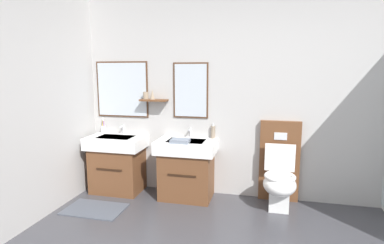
{
  "coord_description": "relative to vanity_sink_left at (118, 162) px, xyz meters",
  "views": [
    {
      "loc": [
        -0.0,
        -1.78,
        1.6
      ],
      "look_at": [
        -0.86,
        1.79,
        0.99
      ],
      "focal_mm": 28.93,
      "sensor_mm": 36.0,
      "label": 1
    }
  ],
  "objects": [
    {
      "name": "vanity_sink_right",
      "position": [
        0.95,
        0.0,
        0.0
      ],
      "size": [
        0.74,
        0.52,
        0.75
      ],
      "color": "brown",
      "rests_on": "ground"
    },
    {
      "name": "bath_mat",
      "position": [
        0.0,
        -0.61,
        -0.39
      ],
      "size": [
        0.68,
        0.44,
        0.01
      ],
      "primitive_type": "cube",
      "color": "#474C56",
      "rests_on": "ground"
    },
    {
      "name": "tap_on_left_sink",
      "position": [
        0.0,
        0.19,
        0.42
      ],
      "size": [
        0.03,
        0.13,
        0.11
      ],
      "color": "silver",
      "rests_on": "vanity_sink_left"
    },
    {
      "name": "folded_hand_towel",
      "position": [
        0.91,
        -0.16,
        0.37
      ],
      "size": [
        0.22,
        0.16,
        0.04
      ],
      "primitive_type": "cube",
      "color": "gray",
      "rests_on": "vanity_sink_right"
    },
    {
      "name": "tap_on_right_sink",
      "position": [
        0.95,
        0.19,
        0.42
      ],
      "size": [
        0.03,
        0.13,
        0.11
      ],
      "color": "silver",
      "rests_on": "vanity_sink_right"
    },
    {
      "name": "toothbrush_cup",
      "position": [
        -0.29,
        0.18,
        0.41
      ],
      "size": [
        0.07,
        0.07,
        0.21
      ],
      "color": "silver",
      "rests_on": "vanity_sink_left"
    },
    {
      "name": "vanity_sink_left",
      "position": [
        0.0,
        0.0,
        0.0
      ],
      "size": [
        0.74,
        0.52,
        0.75
      ],
      "color": "brown",
      "rests_on": "ground"
    },
    {
      "name": "soap_dispenser",
      "position": [
        1.25,
        0.19,
        0.43
      ],
      "size": [
        0.06,
        0.06,
        0.19
      ],
      "color": "gray",
      "rests_on": "vanity_sink_right"
    },
    {
      "name": "toilet",
      "position": [
        2.08,
        0.02,
        -0.02
      ],
      "size": [
        0.48,
        0.62,
        1.0
      ],
      "color": "brown",
      "rests_on": "ground"
    },
    {
      "name": "wall_back",
      "position": [
        1.87,
        0.28,
        0.95
      ],
      "size": [
        4.91,
        0.27,
        2.68
      ],
      "color": "#B7B5B2",
      "rests_on": "ground"
    }
  ]
}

